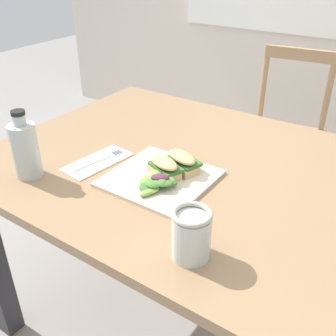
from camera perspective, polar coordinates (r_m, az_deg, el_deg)
ground_plane at (r=1.70m, az=-0.28°, el=-22.06°), size 8.94×8.94×0.00m
dining_table at (r=1.27m, az=4.61°, el=-4.23°), size 1.34×0.96×0.74m
chair_wooden_far at (r=2.20m, az=16.27°, el=4.75°), size 0.44×0.44×0.87m
plate_lunch at (r=1.14m, az=-1.14°, el=-1.48°), size 0.28×0.28×0.01m
sandwich_half_front at (r=1.13m, az=-0.52°, el=0.15°), size 0.12×0.10×0.06m
sandwich_half_back at (r=1.16m, az=2.20°, el=1.04°), size 0.12×0.10×0.06m
salad_mixed_greens at (r=1.09m, az=-1.47°, el=-1.82°), size 0.11×0.16×0.04m
napkin_folded at (r=1.25m, az=-10.15°, el=0.89°), size 0.12×0.23×0.00m
fork_on_napkin at (r=1.26m, az=-9.52°, el=1.30°), size 0.06×0.19×0.00m
bottle_cold_brew at (r=1.20m, az=-19.88°, el=2.13°), size 0.08×0.08×0.20m
mason_jar_iced_tea at (r=0.86m, az=3.36°, el=-9.83°), size 0.09×0.09×0.12m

